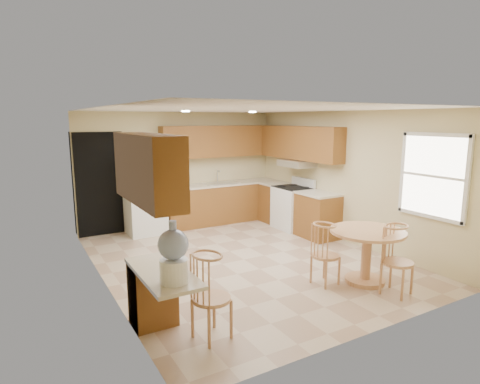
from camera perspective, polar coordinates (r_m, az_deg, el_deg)
floor at (r=6.89m, az=0.54°, el=-9.59°), size 5.50×5.50×0.00m
ceiling at (r=6.48m, az=0.58°, el=11.69°), size 4.50×5.50×0.02m
wall_back at (r=9.02m, az=-8.37°, el=3.24°), size 4.50×0.02×2.50m
wall_front at (r=4.48m, az=18.81°, el=-4.41°), size 4.50×0.02×2.50m
wall_left at (r=5.78m, az=-19.03°, el=-1.18°), size 0.02×5.50×2.50m
wall_right at (r=7.94m, az=14.70°, el=2.05°), size 0.02×5.50×2.50m
doorway at (r=8.55m, az=-19.24°, el=1.03°), size 0.90×0.02×2.10m
base_cab_back at (r=9.25m, az=-2.50°, el=-1.62°), size 2.75×0.60×0.87m
counter_back at (r=9.16m, az=-2.52°, el=1.17°), size 2.75×0.63×0.04m
base_cab_right_a at (r=9.29m, az=5.10°, el=-1.58°), size 0.60×0.59×0.87m
counter_right_a at (r=9.21m, az=5.14°, el=1.19°), size 0.63×0.59×0.04m
base_cab_right_b at (r=8.18m, az=10.97°, el=-3.38°), size 0.60×0.80×0.87m
counter_right_b at (r=8.08m, az=11.08°, el=-0.25°), size 0.63×0.80×0.04m
upper_cab_back at (r=9.18m, az=-2.96°, el=7.21°), size 2.75×0.33×0.70m
upper_cab_right at (r=8.67m, az=8.45°, el=6.93°), size 0.33×2.42×0.70m
upper_cab_left at (r=4.19m, az=-13.01°, el=3.26°), size 0.33×1.40×0.70m
sink at (r=9.15m, az=-2.66°, el=1.29°), size 0.78×0.44×0.01m
range_hood at (r=8.63m, az=8.05°, el=4.06°), size 0.50×0.76×0.14m
desk_pedestal at (r=4.87m, az=-12.30°, el=-13.98°), size 0.48×0.42×0.72m
desk_top at (r=4.39m, az=-10.95°, el=-11.20°), size 0.50×1.20×0.04m
window at (r=6.72m, az=25.78°, el=2.06°), size 0.06×1.12×1.30m
can_light_a at (r=7.33m, az=-7.74°, el=11.32°), size 0.14×0.14×0.02m
can_light_b at (r=7.97m, az=1.79°, el=11.32°), size 0.14×0.14×0.02m
refrigerator at (r=8.45m, az=-13.40°, el=-0.18°), size 0.75×0.73×1.69m
stove at (r=8.74m, az=7.51°, el=-2.16°), size 0.65×0.76×1.09m
dining_table at (r=6.10m, az=17.57°, el=-7.64°), size 1.06×1.06×0.79m
chair_table_a at (r=5.83m, az=12.68°, el=-7.97°), size 0.39×0.51×0.89m
chair_table_b at (r=5.77m, az=22.28°, el=-8.35°), size 0.42×0.44×0.94m
chair_desk at (r=4.33m, az=-3.56°, el=-13.81°), size 0.42×0.54×0.95m
water_crock at (r=3.98m, az=-9.44°, el=-8.82°), size 0.30×0.30×0.62m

